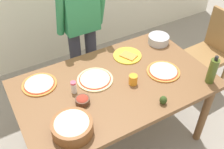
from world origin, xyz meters
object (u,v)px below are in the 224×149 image
at_px(pizza_second_cooked, 163,71).
at_px(plate_with_slice, 128,56).
at_px(chair_wooden_right, 212,49).
at_px(popcorn_bowl, 72,126).
at_px(avocado, 163,100).
at_px(pizza_raw_on_board, 95,79).
at_px(salt_shaker, 74,87).
at_px(small_sauce_bowl, 82,100).
at_px(olive_oil_bottle, 212,71).
at_px(person_cook, 81,21).
at_px(mixing_bowl_steel, 158,39).
at_px(pizza_cooked_on_tray, 39,84).
at_px(cup_orange, 133,80).
at_px(dining_table, 115,91).

xyz_separation_m(pizza_second_cooked, plate_with_slice, (-0.14, 0.34, -0.00)).
relative_size(chair_wooden_right, popcorn_bowl, 3.39).
bearing_deg(avocado, pizza_raw_on_board, 123.45).
bearing_deg(salt_shaker, pizza_raw_on_board, 12.47).
distance_m(popcorn_bowl, salt_shaker, 0.38).
bearing_deg(small_sauce_bowl, chair_wooden_right, 7.52).
relative_size(olive_oil_bottle, avocado, 3.66).
height_order(pizza_raw_on_board, olive_oil_bottle, olive_oil_bottle).
bearing_deg(olive_oil_bottle, pizza_raw_on_board, 149.15).
relative_size(person_cook, chair_wooden_right, 1.71).
distance_m(mixing_bowl_steel, salt_shaker, 1.02).
bearing_deg(pizza_raw_on_board, pizza_cooked_on_tray, 157.84).
xyz_separation_m(olive_oil_bottle, cup_orange, (-0.56, 0.29, -0.07)).
bearing_deg(popcorn_bowl, chair_wooden_right, 13.29).
relative_size(pizza_raw_on_board, small_sauce_bowl, 2.71).
bearing_deg(salt_shaker, pizza_cooked_on_tray, 134.49).
bearing_deg(avocado, mixing_bowl_steel, 55.09).
distance_m(cup_orange, avocado, 0.30).
xyz_separation_m(cup_orange, salt_shaker, (-0.45, 0.15, 0.01)).
relative_size(dining_table, plate_with_slice, 6.15).
distance_m(dining_table, avocado, 0.44).
bearing_deg(avocado, chair_wooden_right, 24.84).
height_order(pizza_raw_on_board, pizza_cooked_on_tray, same).
bearing_deg(popcorn_bowl, pizza_second_cooked, 11.98).
bearing_deg(pizza_second_cooked, pizza_raw_on_board, 160.25).
xyz_separation_m(chair_wooden_right, avocado, (-1.13, -0.52, 0.25)).
relative_size(chair_wooden_right, cup_orange, 11.18).
bearing_deg(cup_orange, olive_oil_bottle, -27.41).
bearing_deg(chair_wooden_right, olive_oil_bottle, -141.31).
relative_size(dining_table, avocado, 22.86).
distance_m(popcorn_bowl, avocado, 0.70).
relative_size(pizza_second_cooked, olive_oil_bottle, 1.11).
xyz_separation_m(pizza_raw_on_board, plate_with_slice, (0.41, 0.14, -0.00)).
distance_m(pizza_second_cooked, plate_with_slice, 0.37).
height_order(pizza_raw_on_board, small_sauce_bowl, small_sauce_bowl).
height_order(chair_wooden_right, salt_shaker, chair_wooden_right).
height_order(dining_table, salt_shaker, salt_shaker).
relative_size(chair_wooden_right, avocado, 13.57).
distance_m(small_sauce_bowl, cup_orange, 0.44).
relative_size(small_sauce_bowl, avocado, 1.57).
bearing_deg(small_sauce_bowl, olive_oil_bottle, -16.59).
distance_m(pizza_second_cooked, small_sauce_bowl, 0.75).
distance_m(person_cook, salt_shaker, 0.81).
bearing_deg(popcorn_bowl, olive_oil_bottle, -4.22).
xyz_separation_m(pizza_raw_on_board, avocado, (0.32, -0.49, 0.03)).
bearing_deg(pizza_second_cooked, chair_wooden_right, 14.62).
height_order(mixing_bowl_steel, cup_orange, cup_orange).
bearing_deg(small_sauce_bowl, cup_orange, -1.19).
bearing_deg(mixing_bowl_steel, dining_table, -156.34).
bearing_deg(mixing_bowl_steel, chair_wooden_right, -12.32).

